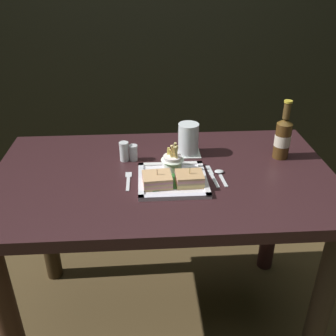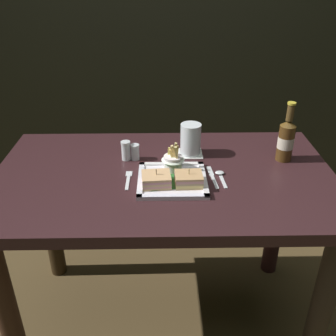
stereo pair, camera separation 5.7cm
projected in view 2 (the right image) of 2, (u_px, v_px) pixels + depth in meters
name	position (u px, v px, depth m)	size (l,w,h in m)	color
ground_plane	(165.00, 314.00, 1.84)	(6.00, 6.00, 0.00)	brown
back_wall	(162.00, 6.00, 2.25)	(5.20, 0.10, 2.50)	black
dining_table	(164.00, 203.00, 1.53)	(1.31, 0.76, 0.78)	#321B1D
square_plate	(172.00, 180.00, 1.41)	(0.25, 0.25, 0.02)	white
sandwich_half_left	(156.00, 180.00, 1.36)	(0.11, 0.10, 0.06)	tan
sandwich_half_right	(189.00, 179.00, 1.36)	(0.10, 0.09, 0.06)	tan
fries_cup	(173.00, 160.00, 1.45)	(0.09, 0.09, 0.11)	white
beer_bottle	(286.00, 139.00, 1.52)	(0.06, 0.06, 0.24)	#4D3114
drink_coaster	(190.00, 154.00, 1.61)	(0.10, 0.10, 0.00)	silver
water_glass	(191.00, 141.00, 1.58)	(0.08, 0.08, 0.13)	silver
fork	(128.00, 179.00, 1.42)	(0.02, 0.13, 0.00)	silver
knife	(212.00, 176.00, 1.44)	(0.03, 0.17, 0.00)	silver
spoon	(221.00, 175.00, 1.44)	(0.04, 0.12, 0.01)	silver
salt_shaker	(126.00, 152.00, 1.55)	(0.04, 0.04, 0.08)	silver
pepper_shaker	(135.00, 153.00, 1.55)	(0.04, 0.04, 0.07)	silver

